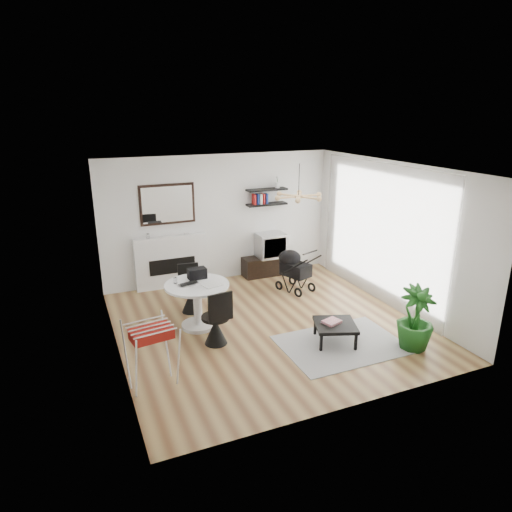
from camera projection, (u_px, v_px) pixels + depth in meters
name	position (u px, v px, depth m)	size (l,w,h in m)	color
floor	(268.00, 324.00, 7.93)	(5.00, 5.00, 0.00)	brown
ceiling	(269.00, 168.00, 7.10)	(5.00, 5.00, 0.00)	white
wall_back	(220.00, 219.00, 9.71)	(5.00, 5.00, 0.00)	white
wall_left	(111.00, 271.00, 6.59)	(5.00, 5.00, 0.00)	white
wall_right	(391.00, 235.00, 8.45)	(5.00, 5.00, 0.00)	white
sheer_curtain	(380.00, 233.00, 8.59)	(0.04, 3.60, 2.60)	white
fireplace	(171.00, 255.00, 9.43)	(1.50, 0.17, 2.16)	white
shelf_lower	(267.00, 204.00, 9.91)	(0.90, 0.25, 0.04)	black
shelf_upper	(267.00, 190.00, 9.81)	(0.90, 0.25, 0.04)	black
pendant_lamp	(299.00, 196.00, 7.80)	(0.90, 0.90, 0.10)	tan
tv_console	(268.00, 265.00, 10.26)	(1.14, 0.40, 0.43)	black
crt_tv	(270.00, 245.00, 10.13)	(0.61, 0.54, 0.54)	silver
dining_table	(197.00, 299.00, 7.69)	(1.08, 1.08, 0.79)	white
laptop	(190.00, 285.00, 7.54)	(0.33, 0.21, 0.03)	black
black_bag	(197.00, 273.00, 7.82)	(0.31, 0.19, 0.19)	black
newspaper	(212.00, 285.00, 7.56)	(0.30, 0.25, 0.01)	white
drinking_glass	(175.00, 280.00, 7.62)	(0.06, 0.06, 0.10)	white
chair_far	(191.00, 297.00, 8.38)	(0.42, 0.44, 0.88)	black
chair_near	(216.00, 327.00, 7.20)	(0.45, 0.47, 0.93)	black
drying_rack	(152.00, 355.00, 6.03)	(0.69, 0.65, 0.91)	white
stroller	(294.00, 271.00, 9.35)	(0.69, 0.85, 0.93)	black
rug	(342.00, 344.00, 7.25)	(1.90, 1.37, 0.01)	gray
coffee_table	(335.00, 326.00, 7.23)	(0.81, 0.81, 0.32)	black
magazines	(332.00, 322.00, 7.24)	(0.27, 0.21, 0.04)	#C83246
potted_plant	(415.00, 318.00, 7.01)	(0.57, 0.57, 1.01)	#195317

